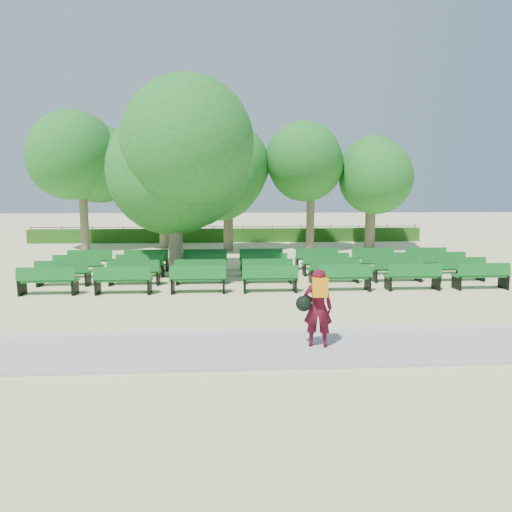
% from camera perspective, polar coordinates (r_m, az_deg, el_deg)
% --- Properties ---
extents(ground, '(120.00, 120.00, 0.00)m').
position_cam_1_polar(ground, '(16.78, -3.40, -3.28)').
color(ground, beige).
extents(paving, '(30.00, 2.20, 0.06)m').
position_cam_1_polar(paving, '(9.62, -3.24, -11.63)').
color(paving, '#A6A6A2').
rests_on(paving, ground).
extents(curb, '(30.00, 0.12, 0.10)m').
position_cam_1_polar(curb, '(10.70, -3.28, -9.48)').
color(curb, silver).
rests_on(curb, ground).
extents(hedge, '(26.00, 0.70, 0.90)m').
position_cam_1_polar(hedge, '(30.60, -3.49, 2.60)').
color(hedge, '#235415').
rests_on(hedge, ground).
extents(fence, '(26.00, 0.10, 1.02)m').
position_cam_1_polar(fence, '(31.04, -3.49, 1.84)').
color(fence, black).
rests_on(fence, ground).
extents(tree_line, '(21.80, 6.80, 7.04)m').
position_cam_1_polar(tree_line, '(26.67, -3.47, 0.86)').
color(tree_line, '#207322').
rests_on(tree_line, ground).
extents(bench_array, '(1.82, 0.57, 1.15)m').
position_cam_1_polar(bench_array, '(17.31, 1.19, -2.61)').
color(bench_array, '#11631E').
rests_on(bench_array, ground).
extents(tree_among, '(4.71, 4.71, 6.50)m').
position_cam_1_polar(tree_among, '(17.35, -10.25, 11.44)').
color(tree_among, brown).
rests_on(tree_among, ground).
extents(person, '(0.81, 0.52, 1.64)m').
position_cam_1_polar(person, '(9.56, 7.61, -6.30)').
color(person, '#4A0A19').
rests_on(person, ground).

